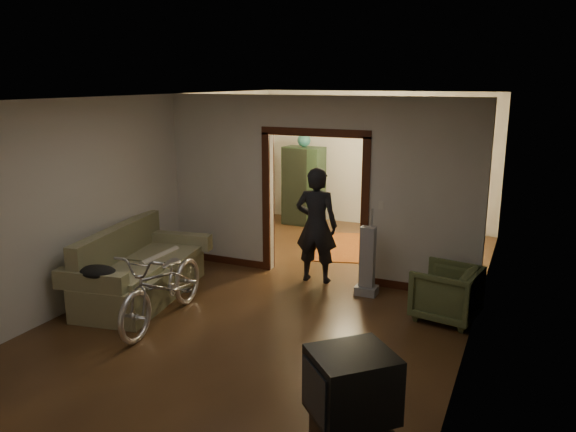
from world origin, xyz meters
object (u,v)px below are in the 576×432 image
Objects in this scene: bicycle at (164,285)px; armchair at (446,293)px; sofa at (141,264)px; locker at (304,186)px; desk at (421,216)px; person at (316,225)px.

bicycle reaches higher than armchair.
sofa is 1.30× the size of locker.
desk is (2.17, 5.56, -0.12)m from bicycle.
sofa is at bearing 138.90° from bicycle.
desk is at bearing 9.55° from locker.
locker is 1.63× the size of desk.
person is (-2.05, 0.64, 0.53)m from armchair.
armchair is at bearing -82.35° from desk.
desk is at bearing 49.77° from sofa.
locker reaches higher than armchair.
bicycle is 5.97m from desk.
sofa reaches higher than armchair.
locker is (-0.29, 5.35, 0.33)m from bicycle.
person is (1.22, 2.19, 0.39)m from bicycle.
armchair is 2.21m from person.
person is at bearing 55.21° from bicycle.
person reaches higher than armchair.
sofa is 2.13× the size of desk.
locker is at bearing 74.40° from sofa.
person is 1.74× the size of desk.
bicycle is 1.07× the size of person.
bicycle is 1.87× the size of desk.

